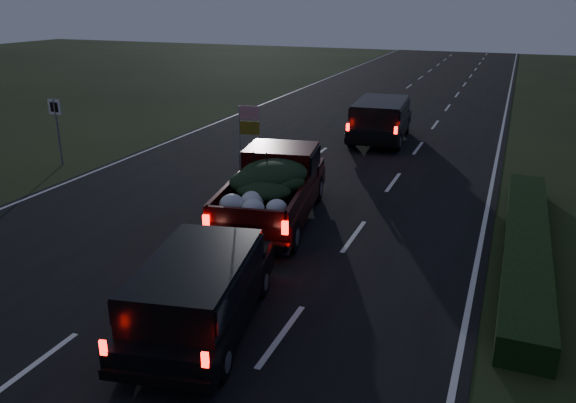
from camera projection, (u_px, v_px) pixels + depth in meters
The scene contains 7 objects.
ground at pixel (186, 253), 13.92m from camera, with size 120.00×120.00×0.00m, color black.
road_asphalt at pixel (186, 252), 13.92m from camera, with size 14.00×120.00×0.02m, color black.
hedge_row at pixel (526, 244), 13.70m from camera, with size 1.00×10.00×0.60m, color black.
route_sign at pixel (57, 122), 20.70m from camera, with size 0.55×0.08×2.50m.
pickup_truck at pixel (274, 184), 15.62m from camera, with size 2.99×5.77×2.88m.
lead_suv at pixel (381, 116), 24.41m from camera, with size 2.52×5.26×1.47m.
rear_suv at pixel (199, 287), 10.31m from camera, with size 2.62×4.62×1.25m.
Camera 1 is at (7.06, -10.80, 5.94)m, focal length 35.00 mm.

